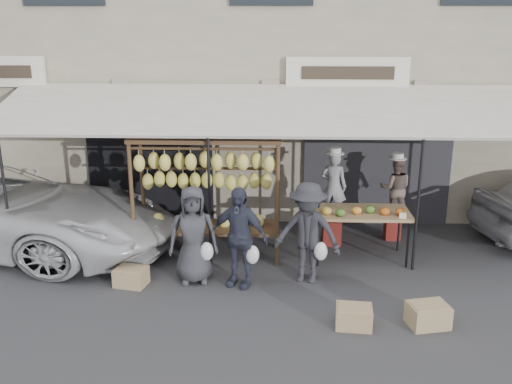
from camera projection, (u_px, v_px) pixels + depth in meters
ground_plane at (267, 298)px, 8.86m from camera, size 90.00×90.00×0.00m
shophouse at (272, 40)px, 13.99m from camera, size 24.00×6.15×7.30m
awning at (270, 111)px, 10.28m from camera, size 10.00×2.35×2.92m
banana_rack at (206, 173)px, 9.95m from camera, size 2.60×0.90×2.24m
produce_table at (362, 213)px, 10.05m from camera, size 1.70×0.90×1.04m
vendor_left at (334, 186)px, 10.67m from camera, size 0.56×0.45×1.34m
vendor_right at (395, 188)px, 10.95m from camera, size 0.67×0.55×1.25m
customer_left at (193, 235)px, 9.22m from camera, size 0.86×0.63×1.63m
customer_mid at (239, 237)px, 9.08m from camera, size 1.05×0.71×1.66m
customer_right at (308, 233)px, 9.21m from camera, size 1.23×0.91×1.69m
stool_left at (332, 232)px, 10.94m from camera, size 0.42×0.42×0.48m
stool_right at (392, 229)px, 11.20m from camera, size 0.35×0.35×0.41m
crate_near_a at (354, 317)px, 8.01m from camera, size 0.54×0.43×0.30m
crate_near_b at (428, 315)px, 8.04m from camera, size 0.62×0.52×0.33m
crate_far at (131, 277)px, 9.26m from camera, size 0.56×0.47×0.30m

